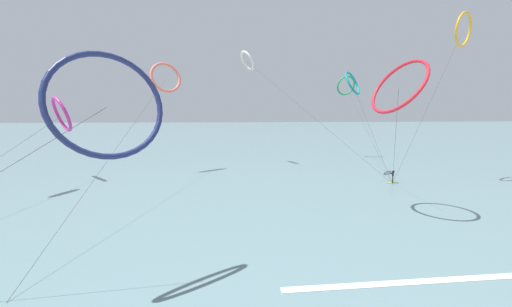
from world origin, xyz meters
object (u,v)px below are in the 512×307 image
kite_navy (107,104)px  kite_teal (353,83)px  kite_magenta (62,114)px  kite_amber (463,30)px  kite_coral (166,78)px  kite_emerald (346,86)px  surfer_lime (393,177)px  kite_crimson (399,87)px  kite_ivory (247,61)px

kite_navy → kite_teal: bearing=17.5°
kite_navy → kite_magenta: bearing=86.8°
kite_amber → kite_coral: kite_amber is taller
kite_magenta → kite_emerald: size_ratio=1.40×
surfer_lime → kite_amber: 18.74m
kite_teal → kite_coral: (-24.77, 3.48, 0.88)m
kite_crimson → kite_emerald: bearing=152.9°
surfer_lime → kite_crimson: bearing=-178.0°
surfer_lime → kite_teal: size_ratio=0.12×
kite_emerald → kite_ivory: 18.79m
surfer_lime → kite_teal: bearing=60.2°
kite_teal → kite_magenta: 36.76m
kite_amber → kite_teal: bearing=-58.0°
kite_amber → kite_crimson: 19.08m
kite_ivory → kite_coral: bearing=93.8°
kite_coral → kite_amber: bearing=-46.5°
kite_magenta → surfer_lime: bearing=-137.3°
kite_magenta → kite_amber: kite_amber is taller
kite_crimson → surfer_lime: bearing=137.6°
kite_magenta → kite_navy: (15.07, -25.67, 0.89)m
kite_teal → kite_crimson: 16.85m
kite_coral → kite_crimson: (22.33, -20.08, -2.44)m
kite_amber → kite_emerald: (-6.57, 19.73, -5.04)m
kite_emerald → kite_coral: (-29.10, -11.18, 0.18)m
kite_navy → kite_crimson: bearing=-6.0°
kite_coral → kite_navy: bearing=-116.8°
surfer_lime → kite_emerald: kite_emerald is taller
kite_teal → kite_emerald: 15.31m
surfer_lime → kite_emerald: bearing=26.6°
kite_amber → kite_crimson: kite_amber is taller
kite_crimson → kite_teal: bearing=156.7°
kite_emerald → surfer_lime: bearing=75.0°
surfer_lime → kite_crimson: 15.86m
kite_magenta → kite_amber: 48.61m
kite_emerald → kite_amber: bearing=96.4°
surfer_lime → kite_ivory: 27.11m
surfer_lime → kite_emerald: (1.04, 20.22, 12.08)m
kite_emerald → kite_crimson: size_ratio=1.53×
surfer_lime → kite_magenta: bearing=112.8°
surfer_lime → kite_crimson: kite_crimson is taller
kite_magenta → kite_amber: (47.44, -4.20, 9.72)m
kite_amber → kite_coral: 37.00m
kite_navy → kite_amber: bearing=-0.0°
kite_navy → surfer_lime: bearing=6.7°
kite_teal → kite_navy: 34.28m
kite_coral → kite_emerald: bearing=-12.0°
kite_ivory → kite_emerald: bearing=-96.2°
kite_coral → kite_navy: size_ratio=1.94×
kite_emerald → kite_magenta: bearing=8.8°
kite_ivory → kite_crimson: kite_ivory is taller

